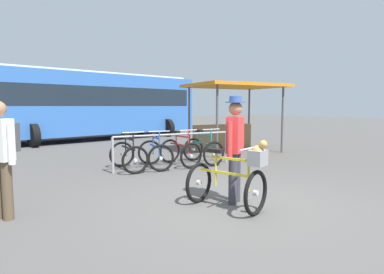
% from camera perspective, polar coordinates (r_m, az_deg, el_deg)
% --- Properties ---
extents(ground_plane, '(80.00, 80.00, 0.00)m').
position_cam_1_polar(ground_plane, '(5.33, 7.77, -11.72)').
color(ground_plane, '#514F4C').
extents(bike_rack_rail, '(3.20, 0.25, 0.88)m').
position_cam_1_polar(bike_rack_rail, '(8.26, -3.12, -0.83)').
color(bike_rack_rail, '#99999E').
rests_on(bike_rack_rail, ground).
extents(racked_bike_black, '(0.69, 1.12, 0.97)m').
position_cam_1_polar(racked_bike_black, '(8.06, -11.14, -3.21)').
color(racked_bike_black, black).
rests_on(racked_bike_black, ground).
extents(racked_bike_blue, '(0.82, 1.19, 0.97)m').
position_cam_1_polar(racked_bike_blue, '(8.28, -6.49, -2.91)').
color(racked_bike_blue, black).
rests_on(racked_bike_blue, ground).
extents(racked_bike_red, '(0.74, 1.14, 0.97)m').
position_cam_1_polar(racked_bike_red, '(8.56, -2.12, -2.60)').
color(racked_bike_red, black).
rests_on(racked_bike_red, ground).
extents(racked_bike_teal, '(0.66, 1.09, 0.97)m').
position_cam_1_polar(racked_bike_teal, '(8.89, 1.95, -2.31)').
color(racked_bike_teal, black).
rests_on(racked_bike_teal, ground).
extents(featured_bicycle, '(1.00, 1.26, 1.09)m').
position_cam_1_polar(featured_bicycle, '(4.94, 7.15, -7.25)').
color(featured_bicycle, black).
rests_on(featured_bicycle, ground).
extents(person_with_featured_bike, '(0.46, 0.36, 1.72)m').
position_cam_1_polar(person_with_featured_bike, '(5.25, 7.54, -1.39)').
color(person_with_featured_bike, '#383842').
rests_on(person_with_featured_bike, ground).
extents(pedestrian_with_backpack, '(0.46, 0.47, 1.64)m').
position_cam_1_polar(pedestrian_with_backpack, '(5.17, -30.47, -2.32)').
color(pedestrian_with_backpack, brown).
rests_on(pedestrian_with_backpack, ground).
extents(bus_distant, '(10.30, 4.71, 3.08)m').
position_cam_1_polar(bus_distant, '(16.05, -16.38, 5.86)').
color(bus_distant, '#3366B7').
rests_on(bus_distant, ground).
extents(market_stall, '(3.22, 2.47, 2.30)m').
position_cam_1_polar(market_stall, '(11.47, 6.59, 4.56)').
color(market_stall, '#4C4C51').
rests_on(market_stall, ground).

